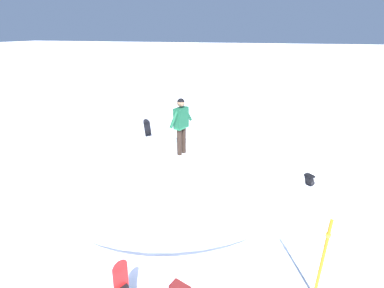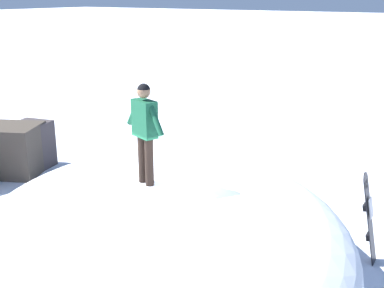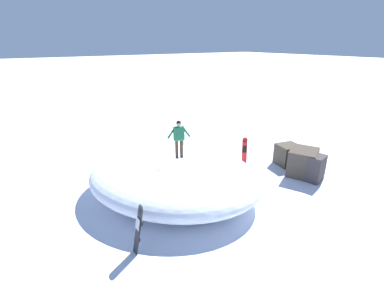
# 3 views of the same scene
# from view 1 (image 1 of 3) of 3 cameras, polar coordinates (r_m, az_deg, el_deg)

# --- Properties ---
(ground) EXTENTS (240.00, 240.00, 0.00)m
(ground) POSITION_cam_1_polar(r_m,az_deg,el_deg) (9.24, -4.14, -10.42)
(ground) COLOR white
(snow_mound) EXTENTS (9.41, 9.75, 1.68)m
(snow_mound) POSITION_cam_1_polar(r_m,az_deg,el_deg) (8.65, -1.43, -6.36)
(snow_mound) COLOR white
(snow_mound) RESTS_ON ground
(snowboarder_standing) EXTENTS (0.96, 0.41, 1.63)m
(snowboarder_standing) POSITION_cam_1_polar(r_m,az_deg,el_deg) (7.72, -2.26, 4.59)
(snowboarder_standing) COLOR black
(snowboarder_standing) RESTS_ON snow_mound
(snowboard_primary_upright) EXTENTS (0.35, 0.30, 1.67)m
(snowboard_primary_upright) POSITION_cam_1_polar(r_m,az_deg,el_deg) (11.81, -8.96, 1.62)
(snowboard_primary_upright) COLOR black
(snowboard_primary_upright) RESTS_ON ground
(backpack_near) EXTENTS (0.52, 0.53, 0.39)m
(backpack_near) POSITION_cam_1_polar(r_m,az_deg,el_deg) (10.48, 23.03, -6.83)
(backpack_near) COLOR black
(backpack_near) RESTS_ON ground
(trail_marker_pole) EXTENTS (0.10, 0.10, 1.89)m
(trail_marker_pole) POSITION_cam_1_polar(r_m,az_deg,el_deg) (6.19, 25.41, -20.63)
(trail_marker_pole) COLOR orange
(trail_marker_pole) RESTS_ON ground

